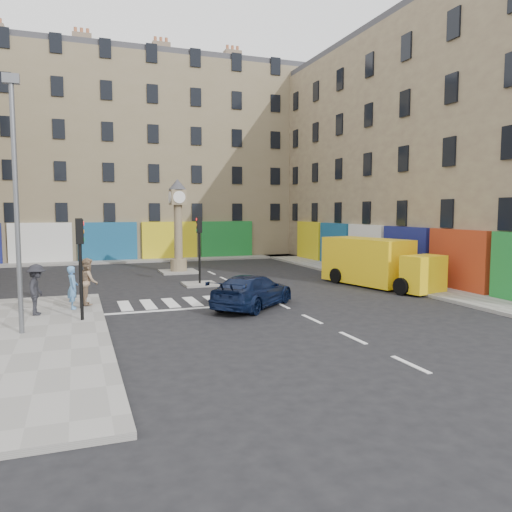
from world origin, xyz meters
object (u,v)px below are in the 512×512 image
traffic_light_left_far (80,248)px  traffic_light_island (199,239)px  navy_sedan (252,291)px  clock_pillar (178,220)px  lamp_post (16,191)px  pedestrian_tan (88,281)px  pedestrian_dark (37,290)px  traffic_light_left_near (80,253)px  pedestrian_blue (73,287)px  yellow_van (376,263)px

traffic_light_left_far → traffic_light_island: bearing=40.6°
navy_sedan → clock_pillar: bearing=-40.4°
lamp_post → pedestrian_tan: lamp_post is taller
traffic_light_island → navy_sedan: traffic_light_island is taller
pedestrian_tan → pedestrian_dark: (-1.91, -1.55, -0.02)m
navy_sedan → pedestrian_tan: size_ratio=2.45×
traffic_light_left_far → traffic_light_left_near: bearing=-90.0°
pedestrian_dark → traffic_light_left_far: bearing=-55.2°
traffic_light_left_near → pedestrian_tan: (0.30, 3.09, -1.47)m
traffic_light_left_far → pedestrian_blue: (-0.32, -0.08, -1.59)m
navy_sedan → yellow_van: bearing=-111.6°
lamp_post → traffic_light_left_far: bearing=63.4°
traffic_light_left_near → pedestrian_tan: traffic_light_left_near is taller
lamp_post → navy_sedan: (8.84, 2.19, -4.08)m
pedestrian_dark → navy_sedan: bearing=-88.5°
lamp_post → yellow_van: lamp_post is taller
yellow_van → pedestrian_dark: bearing=176.2°
lamp_post → pedestrian_blue: lamp_post is taller
traffic_light_left_far → lamp_post: 4.77m
traffic_light_left_near → clock_pillar: clock_pillar is taller
clock_pillar → pedestrian_tan: bearing=-119.3°
lamp_post → pedestrian_blue: 5.52m
pedestrian_blue → navy_sedan: bearing=-106.4°
traffic_light_left_far → traffic_light_island: traffic_light_left_far is taller
navy_sedan → pedestrian_dark: pedestrian_dark is taller
lamp_post → navy_sedan: bearing=13.9°
clock_pillar → yellow_van: size_ratio=0.82×
lamp_post → pedestrian_dark: lamp_post is taller
traffic_light_island → yellow_van: bearing=-22.2°
traffic_light_left_far → yellow_van: (15.32, 1.71, -1.33)m
clock_pillar → pedestrian_tan: 12.51m
traffic_light_left_far → pedestrian_tan: traffic_light_left_far is taller
traffic_light_island → pedestrian_tan: traffic_light_island is taller
traffic_light_left_far → pedestrian_dark: traffic_light_left_far is taller
traffic_light_left_near → pedestrian_dark: bearing=136.5°
traffic_light_left_far → clock_pillar: clock_pillar is taller
traffic_light_left_near → clock_pillar: bearing=65.5°
traffic_light_left_near → traffic_light_island: size_ratio=1.00×
traffic_light_island → traffic_light_left_far: bearing=-139.4°
traffic_light_island → pedestrian_blue: bearing=-140.4°
lamp_post → pedestrian_tan: 6.18m
traffic_light_left_near → traffic_light_left_far: same height
navy_sedan → pedestrian_tan: (-6.64, 2.30, 0.44)m
traffic_light_left_near → yellow_van: size_ratio=0.50×
traffic_light_left_far → pedestrian_dark: size_ratio=1.88×
yellow_van → traffic_light_left_far: bearing=173.9°
navy_sedan → yellow_van: size_ratio=0.66×
traffic_light_island → pedestrian_blue: (-6.62, -5.48, -1.56)m
pedestrian_blue → traffic_light_left_near: bearing=-176.7°
traffic_light_island → pedestrian_dark: 10.20m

